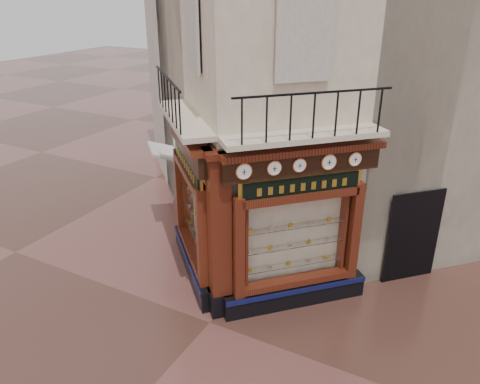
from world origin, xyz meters
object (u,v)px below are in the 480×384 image
Objects in this scene: clock_c at (299,165)px; awning at (169,225)px; corner_pilaster at (219,238)px; clock_e at (355,159)px; clock_d at (329,162)px; clock_b at (274,168)px; signboard_right at (302,186)px; signboard_left at (187,163)px; clock_a at (244,171)px.

clock_c is 0.23× the size of awning.
corner_pilaster is at bearing 165.21° from clock_c.
clock_e is at bearing -8.38° from corner_pilaster.
clock_d is 0.61m from clock_e.
clock_b is 0.87m from signboard_right.
clock_e reaches higher than signboard_left.
clock_b is 2.63m from signboard_left.
clock_e is (0.91, 0.91, 0.00)m from clock_c.
signboard_right is at bearing -135.00° from signboard_left.
clock_b reaches higher than signboard_right.
signboard_right is (5.10, -1.91, 3.10)m from awning.
clock_b is (1.05, 0.45, 1.67)m from corner_pilaster.
clock_a is at bearing -169.71° from awning.
corner_pilaster is at bearing 158.12° from clock_b.
clock_c is at bearing 180.00° from clock_d.
signboard_left is at bearing 108.69° from clock_a.
corner_pilaster reaches higher than clock_b.
clock_b reaches higher than clock_e.
clock_b reaches higher than signboard_left.
clock_a is 6.30m from awning.
clock_d is 6.82m from awning.
signboard_right is at bearing -155.59° from awning.
clock_b reaches higher than awning.
clock_d is 1.12× the size of clock_e.
awning is at bearing 114.41° from signboard_right.
clock_e reaches higher than clock_c.
clock_b is 1.84m from clock_e.
clock_b is at bearing -180.00° from clock_c.
clock_a is 2.48m from clock_e.
signboard_left reaches higher than signboard_right.
corner_pilaster is 2.03m from clock_b.
clock_d is 0.75m from signboard_right.
clock_d reaches higher than clock_e.
clock_d is at bearing 0.00° from clock_a.
corner_pilaster reaches higher than clock_a.
clock_a is at bearing -161.31° from signboard_left.
corner_pilaster is at bearing 169.42° from clock_d.
clock_d reaches higher than awning.
clock_b is 1.22m from clock_d.
corner_pilaster reaches higher than clock_e.
awning is at bearing 112.68° from clock_c.
corner_pilaster is 2.37m from clock_c.
signboard_left reaches higher than awning.
clock_e is 3.92m from signboard_left.
clock_a reaches higher than signboard_right.
signboard_right is (0.02, 0.17, -0.52)m from clock_c.
corner_pilaster is 12.32× the size of clock_b.
clock_a reaches higher than signboard_left.
clock_d is at bearing -0.00° from clock_c.
clock_c is 0.67m from clock_d.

